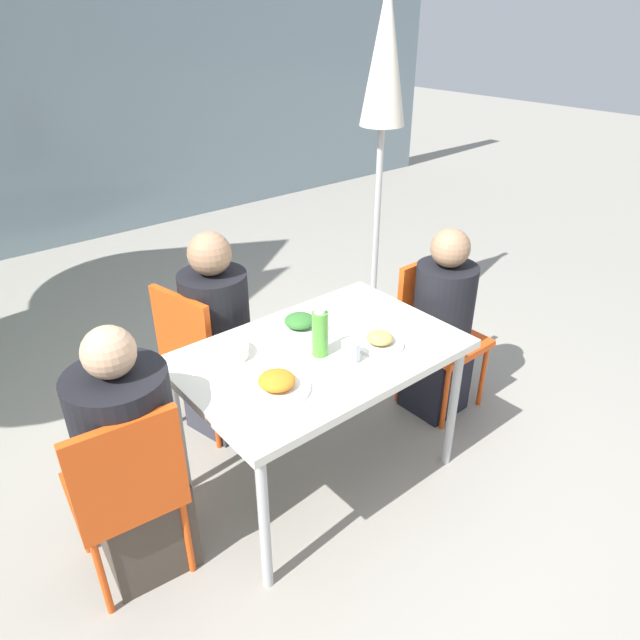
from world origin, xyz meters
The scene contains 16 objects.
ground_plane centered at (0.00, 0.00, 0.00)m, with size 24.00×24.00×0.00m, color gray.
building_facade centered at (0.00, 4.11, 1.50)m, with size 10.00×0.20×3.00m.
dining_table centered at (0.00, 0.00, 0.68)m, with size 1.24×0.81×0.74m.
chair_left centered at (-0.93, 0.02, 0.51)m, with size 0.44×0.44×0.86m.
person_left centered at (-0.87, 0.09, 0.52)m, with size 0.38×0.38×1.13m.
chair_right centered at (0.92, 0.09, 0.51)m, with size 0.41×0.41×0.86m.
person_right centered at (0.87, 0.01, 0.52)m, with size 0.33×0.33×1.10m.
chair_far centered at (-0.24, 0.69, 0.51)m, with size 0.48×0.48×0.86m.
person_far centered at (-0.15, 0.66, 0.54)m, with size 0.37×0.37×1.14m.
closed_umbrella centered at (1.32, 0.99, 1.65)m, with size 0.36×0.36×2.26m.
plate_0 centered at (-0.32, -0.12, 0.77)m, with size 0.27×0.27×0.07m.
plate_1 centered at (0.23, -0.14, 0.77)m, with size 0.22×0.22×0.06m.
plate_2 centered at (0.04, 0.20, 0.77)m, with size 0.27×0.27×0.07m.
bottle centered at (-0.03, -0.03, 0.85)m, with size 0.07×0.07×0.23m.
drinking_cup centered at (0.05, -0.15, 0.79)m, with size 0.08×0.08×0.09m.
salad_bowl centered at (-0.35, 0.22, 0.77)m, with size 0.20×0.20×0.05m.
Camera 1 is at (-1.37, -1.66, 2.09)m, focal length 32.00 mm.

